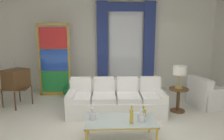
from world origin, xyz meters
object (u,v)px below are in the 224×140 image
coffee_table (120,121)px  peacock_figurine (70,91)px  vintage_tv (16,79)px  table_lamp_brass (180,71)px  bottle_crystal_tall (143,112)px  stained_glass_divider (54,61)px  round_side_table (178,98)px  couch_white_long (116,100)px  bottle_blue_decanter (92,115)px  armchair_white (207,96)px  bottle_ruby_flask (131,116)px  bottle_amber_squat (142,117)px

coffee_table → peacock_figurine: bearing=116.6°
vintage_tv → table_lamp_brass: vintage_tv is taller
bottle_crystal_tall → vintage_tv: 3.58m
peacock_figurine → vintage_tv: bearing=-156.5°
stained_glass_divider → round_side_table: size_ratio=3.70×
couch_white_long → bottle_blue_decanter: bearing=-111.3°
coffee_table → bottle_crystal_tall: bearing=18.0°
couch_white_long → vintage_tv: vintage_tv is taller
peacock_figurine → round_side_table: bearing=-22.6°
armchair_white → bottle_ruby_flask: bearing=-140.7°
bottle_ruby_flask → armchair_white: armchair_white is taller
coffee_table → table_lamp_brass: (1.57, 1.39, 0.65)m
coffee_table → vintage_tv: size_ratio=0.97×
peacock_figurine → bottle_amber_squat: bearing=-58.0°
bottle_blue_decanter → armchair_white: armchair_white is taller
vintage_tv → round_side_table: vintage_tv is taller
couch_white_long → table_lamp_brass: table_lamp_brass is taller
bottle_crystal_tall → bottle_ruby_flask: bottle_ruby_flask is taller
armchair_white → round_side_table: bearing=-160.4°
couch_white_long → table_lamp_brass: bearing=-0.8°
coffee_table → bottle_amber_squat: 0.40m
armchair_white → peacock_figurine: 3.84m
stained_glass_divider → round_side_table: 3.74m
table_lamp_brass → peacock_figurine: bearing=157.4°
bottle_blue_decanter → couch_white_long: bearing=68.7°
round_side_table → armchair_white: bearing=19.6°
couch_white_long → bottle_amber_squat: (0.36, -1.50, 0.19)m
vintage_tv → bottle_crystal_tall: bearing=-31.4°
bottle_crystal_tall → coffee_table: bearing=-162.0°
peacock_figurine → round_side_table: size_ratio=1.01×
stained_glass_divider → peacock_figurine: bearing=-36.2°
bottle_crystal_tall → peacock_figurine: 2.99m
bottle_blue_decanter → bottle_ruby_flask: bottle_ruby_flask is taller
bottle_blue_decanter → table_lamp_brass: table_lamp_brass is taller
bottle_blue_decanter → stained_glass_divider: (-1.25, 2.87, 0.57)m
bottle_crystal_tall → table_lamp_brass: (1.12, 1.24, 0.55)m
coffee_table → bottle_blue_decanter: bottle_blue_decanter is taller
bottle_amber_squat → table_lamp_brass: size_ratio=0.43×
bottle_crystal_tall → table_lamp_brass: table_lamp_brass is taller
bottle_crystal_tall → table_lamp_brass: 1.76m
bottle_crystal_tall → stained_glass_divider: 3.60m
bottle_ruby_flask → bottle_crystal_tall: bearing=48.7°
bottle_amber_squat → peacock_figurine: bottle_amber_squat is taller
round_side_table → couch_white_long: bearing=179.2°
bottle_amber_squat → vintage_tv: size_ratio=0.18×
vintage_tv → table_lamp_brass: 4.22m
couch_white_long → stained_glass_divider: (-1.78, 1.51, 0.75)m
stained_glass_divider → table_lamp_brass: bearing=-24.8°
bottle_amber_squat → round_side_table: size_ratio=0.41×
coffee_table → bottle_ruby_flask: 0.30m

